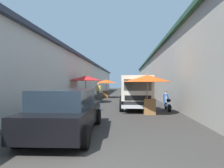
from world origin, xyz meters
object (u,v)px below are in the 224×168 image
at_px(fruit_stall_mid_lane, 136,84).
at_px(vendor_by_crates, 98,90).
at_px(fruit_stall_near_right, 85,81).
at_px(hatchback_car, 67,111).
at_px(plastic_stool, 98,105).
at_px(fruit_stall_far_left, 106,83).
at_px(delivery_truck, 136,93).
at_px(parked_scooter, 167,103).
at_px(fruit_stall_far_right, 148,83).

relative_size(fruit_stall_mid_lane, vendor_by_crates, 1.37).
relative_size(fruit_stall_near_right, hatchback_car, 0.68).
relative_size(fruit_stall_mid_lane, plastic_stool, 5.16).
relative_size(fruit_stall_near_right, fruit_stall_far_left, 1.06).
bearing_deg(fruit_stall_far_left, vendor_by_crates, 147.73).
height_order(fruit_stall_far_left, delivery_truck, fruit_stall_far_left).
bearing_deg(vendor_by_crates, fruit_stall_near_right, 174.21).
height_order(fruit_stall_near_right, plastic_stool, fruit_stall_near_right).
bearing_deg(vendor_by_crates, parked_scooter, -143.01).
relative_size(hatchback_car, plastic_stool, 9.17).
distance_m(fruit_stall_mid_lane, hatchback_car, 12.63).
height_order(fruit_stall_near_right, delivery_truck, fruit_stall_near_right).
bearing_deg(plastic_stool, parked_scooter, -82.73).
xyz_separation_m(delivery_truck, parked_scooter, (0.08, -1.93, -0.59)).
relative_size(hatchback_car, vendor_by_crates, 2.43).
bearing_deg(plastic_stool, fruit_stall_far_right, -109.19).
height_order(delivery_truck, plastic_stool, delivery_truck).
relative_size(fruit_stall_near_right, vendor_by_crates, 1.66).
relative_size(fruit_stall_near_right, fruit_stall_far_right, 1.10).
xyz_separation_m(fruit_stall_mid_lane, fruit_stall_far_right, (-8.46, -0.19, 0.14)).
height_order(fruit_stall_mid_lane, fruit_stall_far_left, fruit_stall_mid_lane).
xyz_separation_m(fruit_stall_mid_lane, parked_scooter, (-6.94, -1.56, -1.08)).
xyz_separation_m(fruit_stall_far_right, parked_scooter, (1.51, -1.37, -1.21)).
relative_size(fruit_stall_far_left, fruit_stall_far_right, 1.04).
xyz_separation_m(fruit_stall_far_left, delivery_truck, (-8.57, -2.88, -0.61)).
bearing_deg(hatchback_car, fruit_stall_near_right, 9.89).
bearing_deg(parked_scooter, fruit_stall_far_right, 137.86).
height_order(fruit_stall_near_right, fruit_stall_far_right, fruit_stall_near_right).
bearing_deg(fruit_stall_near_right, vendor_by_crates, -5.79).
bearing_deg(fruit_stall_mid_lane, fruit_stall_far_right, -178.71).
bearing_deg(fruit_stall_mid_lane, hatchback_car, 166.92).
xyz_separation_m(fruit_stall_mid_lane, fruit_stall_far_left, (1.54, 3.24, 0.13)).
xyz_separation_m(fruit_stall_near_right, plastic_stool, (-3.89, -1.74, -1.50)).
xyz_separation_m(fruit_stall_far_right, delivery_truck, (1.43, 0.56, -0.62)).
xyz_separation_m(fruit_stall_far_left, parked_scooter, (-8.48, -4.80, -1.20)).
relative_size(fruit_stall_far_right, parked_scooter, 1.47).
relative_size(fruit_stall_near_right, parked_scooter, 1.61).
bearing_deg(plastic_stool, delivery_truck, -78.76).
distance_m(fruit_stall_far_right, parked_scooter, 2.37).
relative_size(vendor_by_crates, parked_scooter, 0.97).
bearing_deg(delivery_truck, fruit_stall_far_right, -158.68).
distance_m(fruit_stall_far_right, plastic_stool, 3.27).
height_order(fruit_stall_far_right, hatchback_car, fruit_stall_far_right).
bearing_deg(delivery_truck, hatchback_car, 154.65).
height_order(fruit_stall_mid_lane, parked_scooter, fruit_stall_mid_lane).
distance_m(fruit_stall_near_right, fruit_stall_far_left, 5.25).
bearing_deg(vendor_by_crates, hatchback_car, -174.98).
bearing_deg(hatchback_car, fruit_stall_far_right, -38.56).
bearing_deg(vendor_by_crates, fruit_stall_far_left, -32.27).
relative_size(fruit_stall_far_left, parked_scooter, 1.53).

